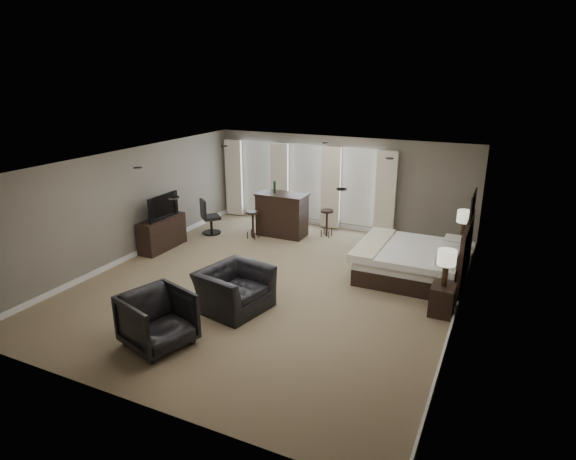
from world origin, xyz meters
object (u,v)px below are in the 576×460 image
at_px(nightstand_near, 442,300).
at_px(bar_stool_right, 327,223).
at_px(nightstand_far, 460,250).
at_px(armchair_near, 234,282).
at_px(desk_chair, 211,216).
at_px(lamp_near, 446,268).
at_px(bed, 411,247).
at_px(bar_counter, 282,214).
at_px(dresser, 162,233).
at_px(tv, 161,215).
at_px(lamp_far, 464,225).
at_px(bar_stool_left, 253,225).
at_px(armchair_far, 157,317).

xyz_separation_m(nightstand_near, bar_stool_right, (-3.50, 3.22, 0.09)).
bearing_deg(nightstand_far, armchair_near, -129.30).
bearing_deg(desk_chair, lamp_near, -157.35).
height_order(bed, bar_counter, bed).
distance_m(dresser, bar_counter, 3.19).
relative_size(lamp_near, tv, 0.65).
xyz_separation_m(lamp_far, bar_stool_left, (-5.24, -0.66, -0.51)).
relative_size(nightstand_near, nightstand_far, 1.05).
bearing_deg(nightstand_far, lamp_near, -90.00).
bearing_deg(bar_stool_left, armchair_far, -77.21).
distance_m(bed, armchair_near, 3.95).
bearing_deg(nightstand_near, tv, 175.29).
relative_size(lamp_near, bar_stool_left, 0.92).
bearing_deg(bar_counter, tv, -135.64).
distance_m(nightstand_far, armchair_near, 5.64).
distance_m(tv, bar_stool_right, 4.36).
bearing_deg(lamp_far, armchair_far, -123.95).
height_order(nightstand_near, armchair_near, armchair_near).
bearing_deg(bar_stool_right, bar_stool_left, -150.53).
height_order(armchair_near, armchair_far, armchair_near).
bearing_deg(lamp_near, bar_stool_right, 137.37).
distance_m(nightstand_near, nightstand_far, 2.90).
xyz_separation_m(lamp_near, bar_stool_left, (-5.24, 2.24, -0.53)).
bearing_deg(tv, desk_chair, -16.47).
height_order(tv, bar_counter, bar_counter).
bearing_deg(lamp_far, bar_stool_left, -172.81).
bearing_deg(bar_counter, desk_chair, -158.83).
distance_m(lamp_near, armchair_far, 5.09).
height_order(lamp_far, tv, lamp_far).
xyz_separation_m(tv, bar_counter, (2.28, 2.23, -0.29)).
bearing_deg(dresser, bed, 8.31).
relative_size(lamp_near, bar_stool_right, 0.93).
height_order(nightstand_near, armchair_far, armchair_far).
bearing_deg(armchair_near, tv, 70.80).
xyz_separation_m(lamp_near, tv, (-6.92, 0.57, -0.04)).
bearing_deg(tv, armchair_near, -121.13).
bearing_deg(armchair_far, armchair_near, 1.37).
xyz_separation_m(lamp_near, armchair_near, (-3.57, -1.46, -0.37)).
bearing_deg(armchair_near, dresser, 70.80).
bearing_deg(bed, desk_chair, 173.47).
height_order(tv, armchair_far, armchair_far).
height_order(lamp_near, armchair_far, lamp_near).
bearing_deg(bar_stool_left, bed, -10.28).
bearing_deg(lamp_far, nightstand_far, 0.00).
relative_size(nightstand_far, desk_chair, 0.55).
bearing_deg(bar_stool_right, armchair_near, -90.81).
xyz_separation_m(nightstand_near, armchair_far, (-4.03, -3.09, 0.23)).
relative_size(nightstand_far, bar_stool_left, 0.71).
bearing_deg(dresser, lamp_far, 18.61).
bearing_deg(tv, bar_counter, -45.64).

